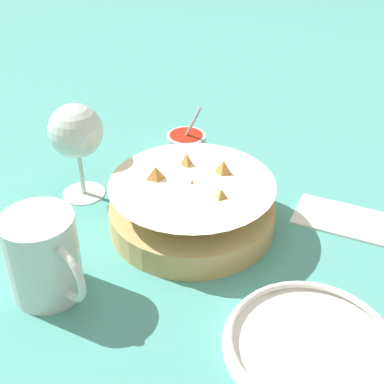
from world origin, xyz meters
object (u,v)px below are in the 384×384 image
Objects in this scene: food_basket at (193,206)px; sauce_cup at (186,142)px; beer_mug at (43,258)px; side_plate at (311,343)px; wine_glass at (76,134)px.

food_basket is 0.22m from sauce_cup.
beer_mug is 0.32m from side_plate.
beer_mug reaches higher than sauce_cup.
sauce_cup is at bearing 152.09° from side_plate.
food_basket is 1.80× the size of beer_mug.
food_basket is 0.26m from side_plate.
beer_mug is (-0.04, -0.22, 0.02)m from food_basket.
side_plate is (0.25, -0.07, -0.03)m from food_basket.
sauce_cup reaches higher than side_plate.
wine_glass is at bearing -161.27° from food_basket.
wine_glass is 0.44m from side_plate.
wine_glass is 0.78× the size of side_plate.
food_basket is 0.20m from wine_glass.
side_plate is (0.28, 0.15, -0.04)m from beer_mug.
sauce_cup is (-0.16, 0.15, -0.02)m from food_basket.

